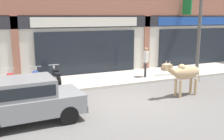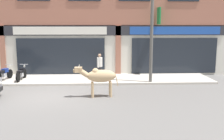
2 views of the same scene
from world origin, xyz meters
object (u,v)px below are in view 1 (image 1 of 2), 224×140
object	(u,v)px
car_0	(25,98)
utility_pole	(200,16)
motorcycle_2	(56,77)
pedestrian	(146,59)
motorcycle_0	(11,81)
cow	(185,73)
motorcycle_1	(35,79)

from	to	relation	value
car_0	utility_pole	distance (m)	10.30
motorcycle_2	utility_pole	distance (m)	8.29
pedestrian	motorcycle_0	bearing A→B (deg)	178.56
cow	motorcycle_1	xyz separation A→B (m)	(-5.75, 3.50, -0.49)
motorcycle_2	pedestrian	world-z (taller)	pedestrian
cow	utility_pole	bearing A→B (deg)	41.69
pedestrian	motorcycle_2	bearing A→B (deg)	176.71
motorcycle_1	motorcycle_2	distance (m)	1.01
motorcycle_1	motorcycle_2	xyz separation A→B (m)	(1.00, 0.07, 0.00)
motorcycle_0	utility_pole	world-z (taller)	utility_pole
car_0	motorcycle_1	xyz separation A→B (m)	(0.77, 3.88, -0.30)
cow	car_0	xyz separation A→B (m)	(-6.52, -0.38, -0.19)
motorcycle_2	pedestrian	size ratio (longest dim) A/B	1.13
motorcycle_0	cow	bearing A→B (deg)	-27.03
car_0	utility_pole	bearing A→B (deg)	17.75
motorcycle_0	pedestrian	xyz separation A→B (m)	(6.81, -0.17, 0.60)
motorcycle_0	pedestrian	bearing A→B (deg)	-1.44
motorcycle_1	motorcycle_2	bearing A→B (deg)	3.84
car_0	motorcycle_2	bearing A→B (deg)	65.85
cow	motorcycle_1	size ratio (longest dim) A/B	1.20
motorcycle_2	cow	bearing A→B (deg)	-36.94
utility_pole	motorcycle_0	bearing A→B (deg)	175.30
pedestrian	utility_pole	bearing A→B (deg)	-12.03
cow	pedestrian	xyz separation A→B (m)	(0.01, 3.30, 0.11)
car_0	motorcycle_0	bearing A→B (deg)	94.14
motorcycle_2	pedestrian	bearing A→B (deg)	-3.29
motorcycle_1	pedestrian	size ratio (longest dim) A/B	1.12
motorcycle_1	pedestrian	world-z (taller)	pedestrian
cow	motorcycle_1	bearing A→B (deg)	148.66
car_0	motorcycle_0	size ratio (longest dim) A/B	2.03
motorcycle_0	motorcycle_2	size ratio (longest dim) A/B	1.00
motorcycle_0	motorcycle_2	xyz separation A→B (m)	(2.05, 0.10, 0.00)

